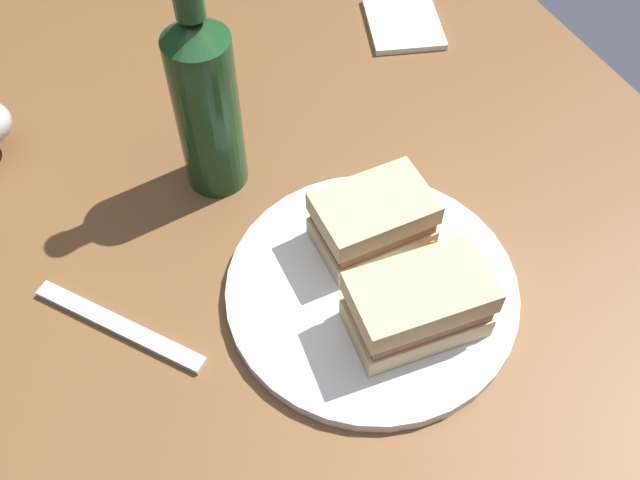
{
  "coord_description": "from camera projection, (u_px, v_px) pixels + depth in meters",
  "views": [
    {
      "loc": [
        -0.42,
        0.15,
        1.31
      ],
      "look_at": [
        -0.06,
        -0.03,
        0.76
      ],
      "focal_mm": 40.33,
      "sensor_mm": 36.0,
      "label": 1
    }
  ],
  "objects": [
    {
      "name": "potato_wedge_back",
      "position": [
        406.0,
        238.0,
        0.7
      ],
      "size": [
        0.04,
        0.05,
        0.01
      ],
      "primitive_type": "cube",
      "rotation": [
        0.0,
        0.0,
        1.08
      ],
      "color": "gold",
      "rests_on": "plate"
    },
    {
      "name": "cider_bottle",
      "position": [
        206.0,
        99.0,
        0.68
      ],
      "size": [
        0.06,
        0.06,
        0.27
      ],
      "color": "#19421E",
      "rests_on": "dining_table"
    },
    {
      "name": "potato_wedge_front",
      "position": [
        452.0,
        308.0,
        0.65
      ],
      "size": [
        0.05,
        0.04,
        0.02
      ],
      "primitive_type": "cube",
      "rotation": [
        0.0,
        0.0,
        2.63
      ],
      "color": "#AD702D",
      "rests_on": "plate"
    },
    {
      "name": "ground_plane",
      "position": [
        293.0,
        464.0,
        1.32
      ],
      "size": [
        6.0,
        6.0,
        0.0
      ],
      "primitive_type": "plane",
      "color": "#333842"
    },
    {
      "name": "potato_wedge_left_edge",
      "position": [
        454.0,
        288.0,
        0.66
      ],
      "size": [
        0.05,
        0.05,
        0.02
      ],
      "primitive_type": "cube",
      "rotation": [
        0.0,
        0.0,
        0.8
      ],
      "color": "gold",
      "rests_on": "plate"
    },
    {
      "name": "sandwich_half_right",
      "position": [
        373.0,
        220.0,
        0.68
      ],
      "size": [
        0.07,
        0.11,
        0.06
      ],
      "color": "#CCB284",
      "rests_on": "plate"
    },
    {
      "name": "plate",
      "position": [
        372.0,
        290.0,
        0.68
      ],
      "size": [
        0.27,
        0.27,
        0.01
      ],
      "primitive_type": "cylinder",
      "color": "white",
      "rests_on": "dining_table"
    },
    {
      "name": "dining_table",
      "position": [
        286.0,
        379.0,
        1.02
      ],
      "size": [
        1.05,
        0.94,
        0.73
      ],
      "primitive_type": "cube",
      "color": "brown",
      "rests_on": "ground"
    },
    {
      "name": "potato_wedge_middle",
      "position": [
        451.0,
        256.0,
        0.68
      ],
      "size": [
        0.03,
        0.05,
        0.02
      ],
      "primitive_type": "cube",
      "rotation": [
        0.0,
        0.0,
        4.31
      ],
      "color": "#AD702D",
      "rests_on": "plate"
    },
    {
      "name": "sandwich_half_left",
      "position": [
        418.0,
        305.0,
        0.62
      ],
      "size": [
        0.08,
        0.13,
        0.07
      ],
      "color": "#CCB284",
      "rests_on": "plate"
    },
    {
      "name": "fork",
      "position": [
        119.0,
        326.0,
        0.66
      ],
      "size": [
        0.15,
        0.12,
        0.01
      ],
      "primitive_type": "cube",
      "rotation": [
        0.0,
        0.0,
        3.78
      ],
      "color": "silver",
      "rests_on": "dining_table"
    },
    {
      "name": "napkin",
      "position": [
        403.0,
        23.0,
        0.92
      ],
      "size": [
        0.13,
        0.12,
        0.01
      ],
      "primitive_type": "cube",
      "rotation": [
        0.0,
        0.0,
        -0.33
      ],
      "color": "white",
      "rests_on": "dining_table"
    }
  ]
}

